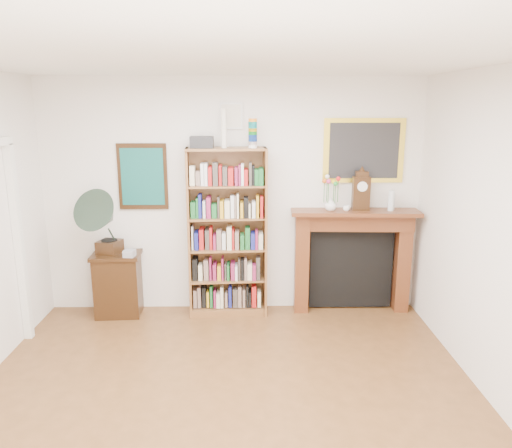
# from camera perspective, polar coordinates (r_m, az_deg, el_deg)

# --- Properties ---
(room) EXTENTS (4.51, 5.01, 2.81)m
(room) POSITION_cam_1_polar(r_m,az_deg,el_deg) (3.55, -3.98, -4.27)
(room) COLOR brown
(room) RESTS_ON ground
(teal_poster) EXTENTS (0.58, 0.04, 0.78)m
(teal_poster) POSITION_cam_1_polar(r_m,az_deg,el_deg) (6.04, -12.82, 5.30)
(teal_poster) COLOR black
(teal_poster) RESTS_ON back_wall
(small_picture) EXTENTS (0.26, 0.04, 0.30)m
(small_picture) POSITION_cam_1_polar(r_m,az_deg,el_deg) (5.86, -2.86, 12.24)
(small_picture) COLOR white
(small_picture) RESTS_ON back_wall
(gilt_painting) EXTENTS (0.95, 0.04, 0.75)m
(gilt_painting) POSITION_cam_1_polar(r_m,az_deg,el_deg) (6.04, 12.22, 8.19)
(gilt_painting) COLOR yellow
(gilt_painting) RESTS_ON back_wall
(bookshelf) EXTENTS (0.94, 0.38, 2.30)m
(bookshelf) POSITION_cam_1_polar(r_m,az_deg,el_deg) (5.86, -3.33, 0.07)
(bookshelf) COLOR brown
(bookshelf) RESTS_ON floor
(side_cabinet) EXTENTS (0.58, 0.44, 0.77)m
(side_cabinet) POSITION_cam_1_polar(r_m,az_deg,el_deg) (6.23, -15.48, -6.66)
(side_cabinet) COLOR black
(side_cabinet) RESTS_ON floor
(fireplace) EXTENTS (1.52, 0.42, 1.27)m
(fireplace) POSITION_cam_1_polar(r_m,az_deg,el_deg) (6.15, 10.93, -3.02)
(fireplace) COLOR #481F10
(fireplace) RESTS_ON floor
(gramophone) EXTENTS (0.64, 0.72, 0.81)m
(gramophone) POSITION_cam_1_polar(r_m,az_deg,el_deg) (5.92, -16.98, 0.66)
(gramophone) COLOR black
(gramophone) RESTS_ON side_cabinet
(cd_stack) EXTENTS (0.14, 0.14, 0.08)m
(cd_stack) POSITION_cam_1_polar(r_m,az_deg,el_deg) (5.94, -14.27, -3.27)
(cd_stack) COLOR silver
(cd_stack) RESTS_ON side_cabinet
(mantel_clock) EXTENTS (0.20, 0.12, 0.46)m
(mantel_clock) POSITION_cam_1_polar(r_m,az_deg,el_deg) (5.96, 11.92, 3.66)
(mantel_clock) COLOR black
(mantel_clock) RESTS_ON fireplace
(flower_vase) EXTENTS (0.17, 0.17, 0.15)m
(flower_vase) POSITION_cam_1_polar(r_m,az_deg,el_deg) (5.89, 8.52, 2.25)
(flower_vase) COLOR white
(flower_vase) RESTS_ON fireplace
(teacup) EXTENTS (0.11, 0.11, 0.06)m
(teacup) POSITION_cam_1_polar(r_m,az_deg,el_deg) (5.91, 10.28, 1.79)
(teacup) COLOR white
(teacup) RESTS_ON fireplace
(bottle_left) EXTENTS (0.07, 0.07, 0.24)m
(bottle_left) POSITION_cam_1_polar(r_m,az_deg,el_deg) (6.02, 15.19, 2.61)
(bottle_left) COLOR silver
(bottle_left) RESTS_ON fireplace
(bottle_right) EXTENTS (0.06, 0.06, 0.20)m
(bottle_right) POSITION_cam_1_polar(r_m,az_deg,el_deg) (6.10, 15.31, 2.53)
(bottle_right) COLOR silver
(bottle_right) RESTS_ON fireplace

